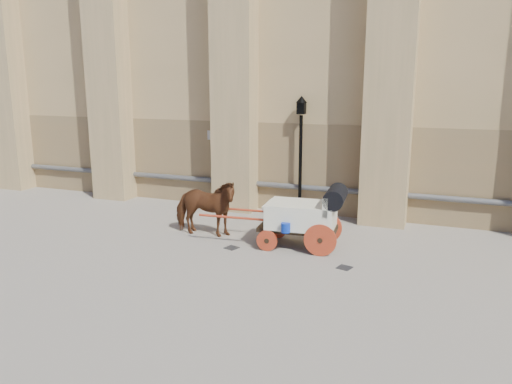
% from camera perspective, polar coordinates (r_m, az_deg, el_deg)
% --- Properties ---
extents(ground, '(90.00, 90.00, 0.00)m').
position_cam_1_polar(ground, '(13.86, -4.47, -5.84)').
color(ground, gray).
rests_on(ground, ground).
extents(horse, '(2.04, 1.04, 1.67)m').
position_cam_1_polar(horse, '(14.32, -5.87, -1.77)').
color(horse, brown).
rests_on(horse, ground).
extents(carriage, '(3.97, 1.49, 1.71)m').
position_cam_1_polar(carriage, '(13.29, 5.76, -2.53)').
color(carriage, black).
rests_on(carriage, ground).
extents(street_lamp, '(0.37, 0.37, 3.91)m').
position_cam_1_polar(street_lamp, '(16.33, 5.11, 4.52)').
color(street_lamp, black).
rests_on(street_lamp, ground).
extents(drain_grate_near, '(0.40, 0.40, 0.01)m').
position_cam_1_polar(drain_grate_near, '(13.44, -2.81, -6.38)').
color(drain_grate_near, black).
rests_on(drain_grate_near, ground).
extents(drain_grate_far, '(0.39, 0.39, 0.01)m').
position_cam_1_polar(drain_grate_far, '(12.25, 10.08, -8.50)').
color(drain_grate_far, black).
rests_on(drain_grate_far, ground).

